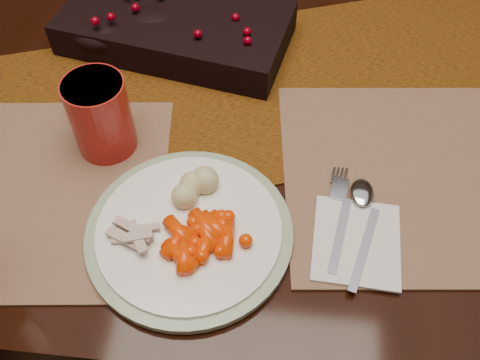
# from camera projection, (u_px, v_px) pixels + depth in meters

# --- Properties ---
(floor) EXTENTS (5.00, 5.00, 0.00)m
(floor) POSITION_uv_depth(u_px,v_px,m) (242.00, 276.00, 1.49)
(floor) COLOR black
(floor) RESTS_ON ground
(dining_table) EXTENTS (1.80, 1.00, 0.75)m
(dining_table) POSITION_uv_depth(u_px,v_px,m) (242.00, 199.00, 1.19)
(dining_table) COLOR black
(dining_table) RESTS_ON floor
(table_runner) EXTENTS (1.86, 0.98, 0.00)m
(table_runner) POSITION_uv_depth(u_px,v_px,m) (215.00, 99.00, 0.85)
(table_runner) COLOR #452F0E
(table_runner) RESTS_ON dining_table
(centerpiece) EXTENTS (0.41, 0.27, 0.08)m
(centerpiece) POSITION_uv_depth(u_px,v_px,m) (175.00, 23.00, 0.91)
(centerpiece) COLOR black
(centerpiece) RESTS_ON table_runner
(placemat_main) EXTENTS (0.52, 0.40, 0.00)m
(placemat_main) POSITION_uv_depth(u_px,v_px,m) (454.00, 175.00, 0.76)
(placemat_main) COLOR #976A45
(placemat_main) RESTS_ON dining_table
(dinner_plate) EXTENTS (0.27, 0.27, 0.01)m
(dinner_plate) POSITION_uv_depth(u_px,v_px,m) (189.00, 232.00, 0.69)
(dinner_plate) COLOR white
(dinner_plate) RESTS_ON placemat_main
(baby_carrots) EXTENTS (0.12, 0.11, 0.02)m
(baby_carrots) POSITION_uv_depth(u_px,v_px,m) (201.00, 242.00, 0.66)
(baby_carrots) COLOR #EE3200
(baby_carrots) RESTS_ON dinner_plate
(mashed_potatoes) EXTENTS (0.10, 0.09, 0.05)m
(mashed_potatoes) POSITION_uv_depth(u_px,v_px,m) (192.00, 180.00, 0.70)
(mashed_potatoes) COLOR #BFB38C
(mashed_potatoes) RESTS_ON dinner_plate
(turkey_shreds) EXTENTS (0.09, 0.08, 0.02)m
(turkey_shreds) POSITION_uv_depth(u_px,v_px,m) (133.00, 229.00, 0.67)
(turkey_shreds) COLOR #CFAA98
(turkey_shreds) RESTS_ON dinner_plate
(napkin) EXTENTS (0.12, 0.13, 0.00)m
(napkin) POSITION_uv_depth(u_px,v_px,m) (356.00, 242.00, 0.69)
(napkin) COLOR silver
(napkin) RESTS_ON placemat_main
(fork) EXTENTS (0.05, 0.15, 0.00)m
(fork) POSITION_uv_depth(u_px,v_px,m) (340.00, 222.00, 0.70)
(fork) COLOR silver
(fork) RESTS_ON napkin
(spoon) EXTENTS (0.07, 0.16, 0.00)m
(spoon) POSITION_uv_depth(u_px,v_px,m) (363.00, 230.00, 0.69)
(spoon) COLOR silver
(spoon) RESTS_ON napkin
(red_cup) EXTENTS (0.09, 0.09, 0.12)m
(red_cup) POSITION_uv_depth(u_px,v_px,m) (101.00, 116.00, 0.74)
(red_cup) COLOR #A61D16
(red_cup) RESTS_ON placemat_main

